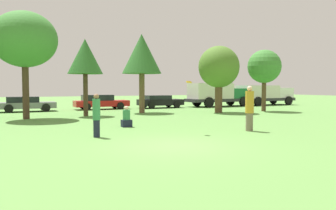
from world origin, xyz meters
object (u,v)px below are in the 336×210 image
tree_2 (25,40)px  parked_car_red (100,102)px  bystander_sitting (126,119)px  person_catcher (250,108)px  tree_4 (142,54)px  delivery_truck_white (264,94)px  tree_3 (85,57)px  delivery_truck_green (217,94)px  person_thrower (96,115)px  frisbee (189,82)px  parked_car_grey (26,104)px  parked_car_black (160,101)px  tree_5 (219,68)px  tree_6 (264,67)px

tree_2 → parked_car_red: 9.96m
bystander_sitting → person_catcher: bearing=-39.9°
tree_4 → parked_car_red: bearing=109.5°
tree_2 → delivery_truck_white: bearing=15.0°
tree_3 → delivery_truck_green: (13.84, 5.57, -2.60)m
person_thrower → delivery_truck_white: bearing=44.3°
person_thrower → tree_2: tree_2 is taller
frisbee → delivery_truck_green: size_ratio=0.04×
person_thrower → parked_car_grey: person_thrower is taller
tree_3 → parked_car_black: 10.26m
tree_3 → tree_5: bearing=-6.5°
tree_6 → person_catcher: bearing=-133.3°
parked_car_red → tree_3: bearing=-112.9°
parked_car_black → tree_6: bearing=-53.0°
bystander_sitting → person_thrower: bearing=-127.0°
frisbee → tree_4: (2.04, 11.13, 2.18)m
bystander_sitting → tree_4: size_ratio=0.17×
person_thrower → tree_5: 14.22m
bystander_sitting → parked_car_black: size_ratio=0.25×
tree_6 → parked_car_grey: size_ratio=1.14×
tree_3 → parked_car_black: (7.81, 5.80, -3.25)m
tree_6 → parked_car_black: (-5.80, 7.30, -2.87)m
person_thrower → delivery_truck_white: delivery_truck_white is taller
tree_6 → delivery_truck_white: size_ratio=0.72×
tree_5 → parked_car_black: bearing=104.9°
tree_2 → delivery_truck_white: (23.46, 6.28, -3.52)m
frisbee → tree_3: size_ratio=0.05×
tree_6 → frisbee: bearing=-142.6°
tree_2 → tree_6: 17.32m
tree_4 → delivery_truck_white: (15.52, 4.77, -3.11)m
frisbee → tree_6: tree_6 is taller
delivery_truck_green → parked_car_grey: bearing=177.4°
tree_5 → tree_6: tree_5 is taller
tree_2 → parked_car_red: (6.08, 6.76, -4.07)m
tree_3 → parked_car_black: bearing=36.6°
tree_5 → delivery_truck_green: bearing=57.9°
person_catcher → tree_6: 12.77m
tree_6 → delivery_truck_green: tree_6 is taller
frisbee → delivery_truck_green: (11.58, 15.74, -0.85)m
tree_2 → frisbee: bearing=-58.5°
parked_car_red → frisbee: bearing=-92.1°
tree_4 → parked_car_red: 6.66m
frisbee → tree_6: 14.35m
tree_2 → tree_5: (13.29, -0.55, -1.35)m
parked_car_black → tree_2: bearing=-152.5°
delivery_truck_green → person_catcher: bearing=-120.1°
person_catcher → delivery_truck_green: (8.82, 16.17, 0.27)m
person_thrower → tree_5: (11.09, 8.54, 2.52)m
person_thrower → frisbee: size_ratio=6.57×
tree_6 → tree_5: bearing=174.4°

